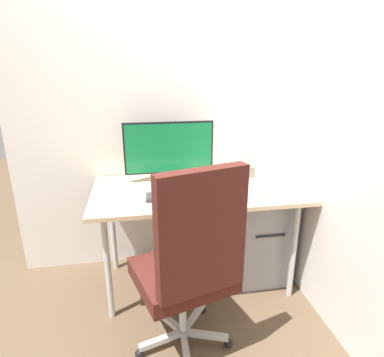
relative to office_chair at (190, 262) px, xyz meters
name	(u,v)px	position (x,y,z in m)	size (l,w,h in m)	color
ground_plane	(197,280)	(0.16, 0.66, -0.61)	(8.00, 8.00, 0.00)	brown
wall_back	(188,89)	(0.16, 1.06, 0.79)	(2.66, 0.04, 2.80)	white
wall_side_right	(322,93)	(0.91, 0.49, 0.79)	(0.04, 1.98, 2.80)	white
desk	(197,197)	(0.16, 0.66, 0.09)	(1.44, 0.75, 0.76)	#D1B78C
office_chair	(190,262)	(0.00, 0.00, 0.00)	(0.60, 0.60, 1.14)	black
filing_cabinet	(257,236)	(0.64, 0.69, -0.28)	(0.42, 0.48, 0.65)	#9EA0A5
monitor	(169,149)	(-0.01, 0.86, 0.39)	(0.64, 0.13, 0.43)	black
keyboard	(176,196)	(-0.01, 0.51, 0.16)	(0.39, 0.15, 0.02)	#333338
mouse	(225,188)	(0.34, 0.59, 0.16)	(0.05, 0.10, 0.03)	black
pen_holder	(250,171)	(0.60, 0.84, 0.19)	(0.08, 0.08, 0.16)	slate
notebook	(261,193)	(0.55, 0.47, 0.16)	(0.10, 0.16, 0.02)	beige
coffee_mug	(229,174)	(0.42, 0.78, 0.20)	(0.12, 0.09, 0.10)	white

